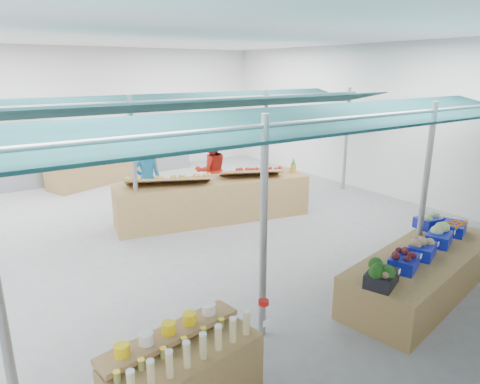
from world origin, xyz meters
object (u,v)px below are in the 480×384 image
(bottle_shelf, at_px, (182,375))
(fruit_counter, at_px, (214,200))
(vendor_left, at_px, (147,180))
(crate_stack, at_px, (442,264))
(vendor_right, at_px, (211,170))
(veg_counter, at_px, (424,272))

(bottle_shelf, relative_size, fruit_counter, 0.37)
(fruit_counter, bearing_deg, vendor_left, 149.91)
(crate_stack, relative_size, vendor_right, 0.31)
(veg_counter, distance_m, vendor_right, 6.06)
(bottle_shelf, bearing_deg, fruit_counter, 47.32)
(fruit_counter, xyz_separation_m, crate_stack, (1.65, -4.86, -0.21))
(bottle_shelf, bearing_deg, vendor_left, 61.84)
(fruit_counter, xyz_separation_m, vendor_left, (-1.20, 1.10, 0.43))
(bottle_shelf, bearing_deg, crate_stack, -7.48)
(bottle_shelf, height_order, fruit_counter, bottle_shelf)
(fruit_counter, xyz_separation_m, vendor_right, (0.60, 1.10, 0.43))
(crate_stack, bearing_deg, bottle_shelf, -178.94)
(crate_stack, bearing_deg, fruit_counter, 108.77)
(veg_counter, distance_m, crate_stack, 0.64)
(bottle_shelf, xyz_separation_m, crate_stack, (5.01, 0.09, -0.12))
(veg_counter, distance_m, fruit_counter, 5.02)
(bottle_shelf, height_order, vendor_right, vendor_right)
(fruit_counter, bearing_deg, bottle_shelf, -111.72)
(crate_stack, height_order, vendor_right, vendor_right)
(veg_counter, height_order, vendor_left, vendor_left)
(vendor_left, relative_size, vendor_right, 1.00)
(fruit_counter, relative_size, crate_stack, 8.03)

